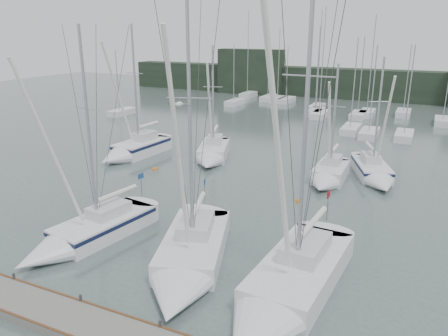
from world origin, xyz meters
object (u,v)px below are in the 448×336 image
at_px(sailboat_near_left, 81,236).
at_px(sailboat_near_right, 283,296).
at_px(sailboat_mid_c, 328,177).
at_px(buoy_c, 155,169).
at_px(sailboat_mid_b, 212,155).
at_px(sailboat_mid_a, 132,151).
at_px(buoy_b, 299,202).
at_px(sailboat_mid_d, 375,174).
at_px(sailboat_near_center, 187,266).

distance_m(sailboat_near_left, sailboat_near_right, 11.86).
bearing_deg(sailboat_mid_c, buoy_c, -169.46).
bearing_deg(sailboat_mid_b, sailboat_mid_a, 177.78).
height_order(sailboat_near_right, sailboat_mid_b, sailboat_near_right).
height_order(buoy_b, buoy_c, buoy_b).
bearing_deg(sailboat_mid_c, sailboat_mid_b, 170.88).
relative_size(sailboat_near_left, sailboat_mid_d, 1.23).
height_order(sailboat_mid_c, buoy_c, sailboat_mid_c).
xyz_separation_m(sailboat_mid_a, sailboat_mid_b, (7.24, 2.19, -0.10)).
relative_size(sailboat_mid_a, buoy_c, 28.40).
height_order(sailboat_mid_d, buoy_c, sailboat_mid_d).
distance_m(sailboat_near_center, buoy_b, 11.82).
distance_m(sailboat_near_left, sailboat_near_center, 6.86).
relative_size(sailboat_mid_c, buoy_b, 19.44).
height_order(sailboat_near_left, sailboat_mid_a, sailboat_mid_a).
bearing_deg(sailboat_mid_d, sailboat_mid_c, -165.33).
relative_size(sailboat_mid_a, sailboat_mid_c, 1.31).
height_order(sailboat_near_center, sailboat_mid_a, sailboat_near_center).
height_order(sailboat_mid_a, sailboat_mid_d, sailboat_mid_a).
bearing_deg(sailboat_near_left, buoy_c, 116.08).
xyz_separation_m(sailboat_mid_c, sailboat_mid_d, (3.24, 2.27, -0.02)).
relative_size(sailboat_mid_b, sailboat_mid_d, 1.07).
distance_m(sailboat_near_right, sailboat_mid_c, 16.85).
bearing_deg(buoy_b, buoy_c, 171.76).
bearing_deg(buoy_b, sailboat_mid_b, 147.63).
distance_m(sailboat_mid_a, buoy_c, 4.64).
bearing_deg(sailboat_mid_b, buoy_b, -51.40).
xyz_separation_m(sailboat_near_center, buoy_b, (2.31, 11.58, -0.53)).
relative_size(sailboat_near_center, sailboat_mid_d, 1.40).
bearing_deg(sailboat_mid_a, sailboat_mid_c, 6.77).
distance_m(sailboat_near_center, sailboat_mid_c, 16.58).
bearing_deg(sailboat_near_right, sailboat_mid_a, 144.75).
distance_m(buoy_b, buoy_c, 13.31).
distance_m(sailboat_near_center, sailboat_mid_a, 21.64).
bearing_deg(sailboat_mid_d, buoy_b, -141.21).
relative_size(sailboat_near_center, sailboat_near_right, 0.87).
height_order(sailboat_near_center, sailboat_mid_c, sailboat_near_center).
bearing_deg(sailboat_mid_b, sailboat_mid_d, -16.45).
height_order(sailboat_near_right, buoy_b, sailboat_near_right).
bearing_deg(sailboat_mid_c, sailboat_near_left, -122.74).
bearing_deg(sailboat_near_left, sailboat_near_center, 7.32).
height_order(sailboat_near_left, sailboat_mid_c, sailboat_near_left).
bearing_deg(sailboat_near_center, buoy_c, 110.33).
bearing_deg(sailboat_near_right, buoy_b, 106.43).
height_order(sailboat_mid_a, buoy_c, sailboat_mid_a).
distance_m(sailboat_near_right, buoy_b, 12.38).
relative_size(sailboat_near_left, sailboat_near_right, 0.77).
bearing_deg(sailboat_near_center, sailboat_mid_d, 52.27).
distance_m(sailboat_near_center, sailboat_near_right, 5.01).
xyz_separation_m(sailboat_mid_b, sailboat_mid_c, (10.87, -1.63, -0.01)).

